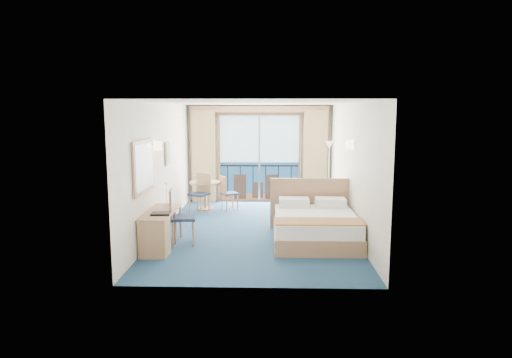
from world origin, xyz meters
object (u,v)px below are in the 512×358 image
at_px(desk_chair, 178,213).
at_px(bed, 315,225).
at_px(table_chair_a, 227,191).
at_px(floor_lamp, 329,157).
at_px(table_chair_b, 201,190).
at_px(desk, 156,233).
at_px(round_table, 205,188).
at_px(armchair, 325,202).
at_px(nightstand, 335,212).

bearing_deg(desk_chair, bed, -92.21).
bearing_deg(table_chair_a, floor_lamp, -105.11).
xyz_separation_m(desk_chair, table_chair_b, (0.03, 2.76, -0.04)).
relative_size(desk, round_table, 1.84).
distance_m(floor_lamp, table_chair_a, 2.89).
bearing_deg(table_chair_a, bed, -173.46).
xyz_separation_m(floor_lamp, desk_chair, (-3.33, -3.76, -0.71)).
bearing_deg(armchair, bed, 68.32).
bearing_deg(nightstand, desk, -146.47).
bearing_deg(nightstand, bed, -112.77).
bearing_deg(table_chair_b, floor_lamp, 43.98).
bearing_deg(nightstand, desk_chair, -151.82).
xyz_separation_m(desk, round_table, (0.36, 3.75, 0.16)).
bearing_deg(table_chair_a, armchair, -131.20).
bearing_deg(bed, nightstand, 67.23).
xyz_separation_m(floor_lamp, table_chair_b, (-3.30, -1.00, -0.75)).
relative_size(bed, armchair, 2.97).
bearing_deg(round_table, floor_lamp, 10.57).
bearing_deg(armchair, table_chair_a, -21.94).
bearing_deg(floor_lamp, table_chair_a, -166.00).
relative_size(desk_chair, table_chair_b, 1.08).
height_order(armchair, table_chair_b, table_chair_b).
distance_m(bed, round_table, 3.83).
xyz_separation_m(floor_lamp, table_chair_a, (-2.69, -0.67, -0.82)).
distance_m(floor_lamp, desk, 5.74).
bearing_deg(desk, floor_lamp, 50.30).
bearing_deg(round_table, desk_chair, -91.39).
relative_size(bed, desk_chair, 1.95).
distance_m(bed, nightstand, 1.53).
height_order(nightstand, round_table, round_table).
bearing_deg(armchair, nightstand, 88.55).
relative_size(desk_chair, round_table, 1.33).
height_order(armchair, round_table, round_table).
height_order(nightstand, desk, desk).
bearing_deg(table_chair_b, bed, -16.04).
bearing_deg(bed, armchair, 78.17).
distance_m(nightstand, round_table, 3.47).
relative_size(nightstand, armchair, 0.77).
height_order(nightstand, armchair, armchair).
relative_size(floor_lamp, desk, 1.17).
height_order(armchair, desk, desk).
xyz_separation_m(nightstand, desk_chair, (-3.23, -1.73, 0.33)).
bearing_deg(bed, desk_chair, -173.16).
relative_size(floor_lamp, table_chair_b, 1.74).
distance_m(armchair, table_chair_a, 2.52).
height_order(table_chair_a, table_chair_b, table_chair_b).
bearing_deg(table_chair_a, desk, 136.76).
distance_m(desk_chair, round_table, 3.15).
relative_size(bed, floor_lamp, 1.20).
height_order(round_table, table_chair_b, table_chair_b).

